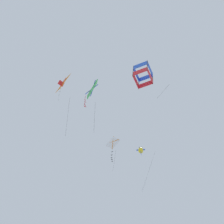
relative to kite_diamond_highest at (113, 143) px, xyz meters
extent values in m
cube|color=white|center=(0.00, 0.00, 0.03)|extent=(1.51, 1.37, 1.98)
cylinder|color=orange|center=(-0.02, 0.02, 0.04)|extent=(0.42, 0.36, 2.26)
cylinder|color=orange|center=(0.01, 0.00, 0.21)|extent=(1.28, 1.05, 0.05)
cylinder|color=#47474C|center=(-0.18, 0.14, -1.26)|extent=(0.02, 0.01, 0.33)
cube|color=black|center=(-0.18, 0.14, -1.43)|extent=(0.13, 0.13, 0.06)
cylinder|color=#47474C|center=(-0.09, 0.14, -1.59)|extent=(0.02, 0.18, 0.33)
cube|color=black|center=(-0.01, 0.15, -1.76)|extent=(0.10, 0.16, 0.06)
cylinder|color=#47474C|center=(0.01, 0.15, -1.93)|extent=(0.02, 0.05, 0.33)
cube|color=black|center=(0.03, 0.14, -2.09)|extent=(0.07, 0.17, 0.06)
cylinder|color=#47474C|center=(-0.04, 0.15, -2.26)|extent=(0.03, 0.16, 0.33)
cube|color=black|center=(-0.12, 0.16, -2.42)|extent=(0.08, 0.17, 0.06)
cylinder|color=#47474C|center=(-0.18, 0.16, -2.59)|extent=(0.01, 0.12, 0.33)
cube|color=black|center=(-0.23, 0.16, -2.75)|extent=(0.05, 0.17, 0.06)
cylinder|color=#47474C|center=(-0.42, -0.04, -2.66)|extent=(0.39, 0.51, 3.12)
pyramid|color=orange|center=(-6.33, 7.29, 0.55)|extent=(2.26, 1.02, 1.41)
cube|color=red|center=(-6.37, 7.45, 0.40)|extent=(0.24, 0.66, 0.75)
cube|color=red|center=(-6.29, 7.17, 1.15)|extent=(0.56, 0.23, 0.15)
cylinder|color=#47474C|center=(-6.35, 7.42, -0.27)|extent=(0.03, 0.05, 0.22)
cube|color=white|center=(-6.33, 7.41, -0.38)|extent=(0.14, 0.13, 0.06)
cylinder|color=#47474C|center=(-6.29, 7.42, -0.49)|extent=(0.04, 0.08, 0.22)
cube|color=white|center=(-6.25, 7.44, -0.60)|extent=(0.13, 0.14, 0.06)
cylinder|color=#47474C|center=(-6.28, 7.42, -0.71)|extent=(0.06, 0.05, 0.22)
cube|color=white|center=(-6.30, 7.39, -0.82)|extent=(0.17, 0.04, 0.06)
cylinder|color=#47474C|center=(-6.29, 7.42, -0.93)|extent=(0.06, 0.02, 0.22)
cube|color=white|center=(-6.29, 7.44, -1.04)|extent=(0.15, 0.12, 0.06)
cylinder|color=#47474C|center=(-6.34, 7.45, -1.15)|extent=(0.02, 0.11, 0.22)
cube|color=white|center=(-6.39, 7.45, -1.26)|extent=(0.17, 0.06, 0.06)
cylinder|color=#47474C|center=(-6.44, 7.45, -1.37)|extent=(0.02, 0.12, 0.22)
cube|color=white|center=(-6.50, 7.44, -1.49)|extent=(0.06, 0.17, 0.06)
cylinder|color=#47474C|center=(-6.47, 7.43, -1.60)|extent=(0.03, 0.07, 0.22)
cube|color=white|center=(-6.44, 7.43, -1.71)|extent=(0.17, 0.03, 0.06)
cylinder|color=#47474C|center=(-6.38, 7.42, -1.82)|extent=(0.03, 0.12, 0.22)
cube|color=white|center=(-6.33, 7.41, -1.93)|extent=(0.15, 0.12, 0.06)
cylinder|color=#47474C|center=(-6.46, 6.39, -3.53)|extent=(2.08, 0.19, 6.76)
ellipsoid|color=yellow|center=(1.48, -4.13, 1.10)|extent=(1.11, 0.95, 1.31)
cube|color=blue|center=(1.40, -4.43, 1.23)|extent=(0.31, 0.45, 0.26)
cube|color=blue|center=(1.67, -3.87, 1.23)|extent=(0.31, 0.45, 0.26)
cube|color=blue|center=(1.22, -4.00, 0.44)|extent=(0.47, 0.25, 0.50)
sphere|color=black|center=(1.36, -4.25, 1.54)|extent=(0.15, 0.14, 0.12)
sphere|color=black|center=(1.50, -3.96, 1.54)|extent=(0.15, 0.14, 0.12)
cylinder|color=#47474C|center=(0.00, -4.23, -2.78)|extent=(0.50, 2.38, 6.25)
cube|color=green|center=(-8.61, 4.86, -2.00)|extent=(2.38, 0.86, 2.26)
cylinder|color=blue|center=(-8.62, 4.89, -1.98)|extent=(0.66, 1.28, 2.44)
cylinder|color=blue|center=(-8.58, 4.80, -1.80)|extent=(1.94, 0.17, 0.06)
cylinder|color=#47474C|center=(-8.90, 5.46, -3.34)|extent=(0.03, 0.02, 0.27)
cube|color=red|center=(-8.89, 5.45, -3.47)|extent=(0.17, 0.06, 0.06)
cylinder|color=#47474C|center=(-8.84, 5.46, -3.60)|extent=(0.01, 0.10, 0.27)
cube|color=red|center=(-8.79, 5.46, -3.74)|extent=(0.14, 0.13, 0.06)
cylinder|color=#47474C|center=(-8.79, 5.45, -3.87)|extent=(0.04, 0.02, 0.27)
cube|color=red|center=(-8.78, 5.43, -4.00)|extent=(0.02, 0.17, 0.06)
cylinder|color=#47474C|center=(-8.80, 5.46, -4.14)|extent=(0.06, 0.06, 0.27)
cube|color=red|center=(-8.83, 5.48, -4.27)|extent=(0.17, 0.03, 0.06)
cylinder|color=#47474C|center=(-8.90, 5.47, -4.41)|extent=(0.02, 0.15, 0.27)
cube|color=red|center=(-8.97, 5.47, -4.54)|extent=(0.12, 0.14, 0.06)
cylinder|color=#47474C|center=(-9.00, 5.46, -4.67)|extent=(0.03, 0.08, 0.27)
cube|color=red|center=(-9.04, 5.45, -4.81)|extent=(0.05, 0.17, 0.06)
cylinder|color=#47474C|center=(-9.11, 4.64, -5.70)|extent=(1.67, 0.42, 5.00)
cube|color=blue|center=(-10.45, 0.86, 0.97)|extent=(1.12, 1.15, 0.73)
cube|color=blue|center=(-9.47, -0.09, 0.66)|extent=(1.12, 1.15, 0.73)
cube|color=blue|center=(-10.44, -0.11, 0.82)|extent=(1.13, 1.09, 1.04)
cube|color=blue|center=(-9.48, 0.89, 0.82)|extent=(1.13, 1.09, 1.04)
cube|color=red|center=(-10.68, 1.08, -0.38)|extent=(1.12, 1.15, 0.73)
cube|color=red|center=(-9.70, 0.13, -0.70)|extent=(1.12, 1.15, 0.73)
cube|color=red|center=(-10.67, 0.11, -0.54)|extent=(1.13, 1.09, 1.04)
cube|color=red|center=(-9.70, 1.11, -0.54)|extent=(1.13, 1.09, 1.04)
cylinder|color=#332D28|center=(-11.05, 0.47, 0.30)|extent=(0.44, 0.43, 2.19)
cylinder|color=#332D28|center=(-10.08, 1.47, 0.30)|extent=(0.44, 0.43, 2.19)
cylinder|color=#332D28|center=(-10.07, -0.48, -0.02)|extent=(0.44, 0.43, 2.19)
cylinder|color=#332D28|center=(-9.10, 0.52, -0.02)|extent=(0.44, 0.43, 2.19)
cylinder|color=#47474C|center=(-11.65, -0.43, -3.51)|extent=(2.21, 2.81, 5.22)
camera|label=1|loc=(-26.21, 9.02, -23.10)|focal=50.58mm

